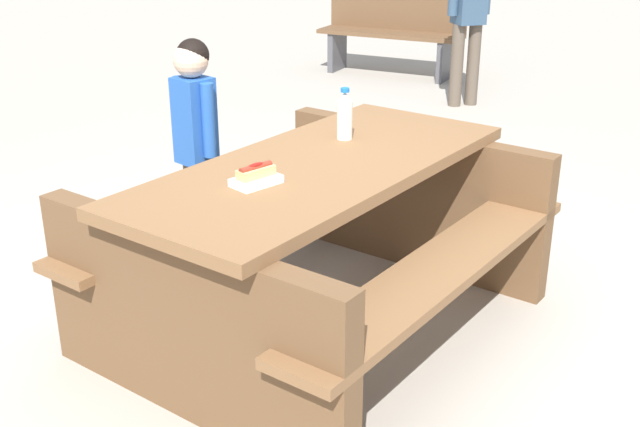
% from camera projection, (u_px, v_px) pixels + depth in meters
% --- Properties ---
extents(ground_plane, '(30.00, 30.00, 0.00)m').
position_uv_depth(ground_plane, '(320.00, 324.00, 3.42)').
color(ground_plane, '#ADA599').
rests_on(ground_plane, ground).
extents(picnic_table, '(2.04, 1.72, 0.75)m').
position_uv_depth(picnic_table, '(320.00, 231.00, 3.25)').
color(picnic_table, brown).
rests_on(picnic_table, ground).
extents(soda_bottle, '(0.07, 0.07, 0.23)m').
position_uv_depth(soda_bottle, '(345.00, 116.00, 3.39)').
color(soda_bottle, silver).
rests_on(soda_bottle, picnic_table).
extents(hotdog_tray, '(0.18, 0.11, 0.08)m').
position_uv_depth(hotdog_tray, '(256.00, 177.00, 2.88)').
color(hotdog_tray, white).
rests_on(hotdog_tray, picnic_table).
extents(child_in_coat, '(0.18, 0.28, 1.12)m').
position_uv_depth(child_in_coat, '(195.00, 121.00, 3.83)').
color(child_in_coat, brown).
rests_on(child_in_coat, ground).
extents(park_bench_far, '(0.91, 1.54, 0.85)m').
position_uv_depth(park_bench_far, '(392.00, 31.00, 8.06)').
color(park_bench_far, brown).
rests_on(park_bench_far, ground).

